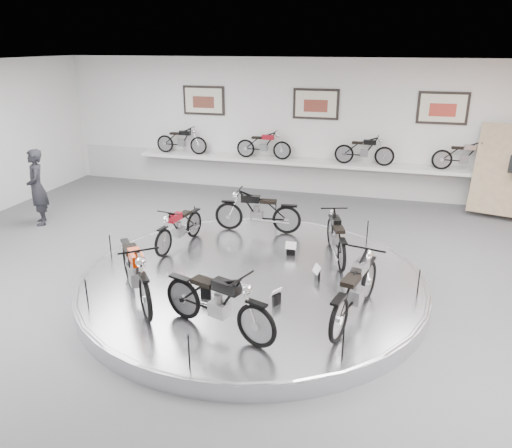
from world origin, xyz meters
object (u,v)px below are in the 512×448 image
(display_platform, at_px, (252,282))
(bike_e, at_px, (218,301))
(bike_c, at_px, (179,227))
(bike_a, at_px, (336,236))
(bike_f, at_px, (355,289))
(bike_d, at_px, (135,270))
(visitor, at_px, (37,187))
(shelf, at_px, (312,163))
(bike_b, at_px, (258,211))

(display_platform, bearing_deg, bike_e, -88.45)
(display_platform, xyz_separation_m, bike_c, (-1.88, 0.93, 0.59))
(bike_a, xyz_separation_m, bike_f, (0.58, -2.30, 0.06))
(bike_a, bearing_deg, bike_d, 114.49)
(bike_e, height_order, visitor, visitor)
(shelf, relative_size, bike_f, 6.14)
(bike_e, bearing_deg, bike_a, 86.55)
(bike_a, relative_size, bike_f, 0.89)
(bike_d, distance_m, bike_e, 1.75)
(bike_f, bearing_deg, shelf, 28.06)
(display_platform, relative_size, bike_c, 4.24)
(bike_a, relative_size, bike_e, 0.91)
(bike_c, relative_size, bike_d, 0.81)
(bike_d, distance_m, visitor, 5.77)
(bike_e, bearing_deg, visitor, 166.34)
(display_platform, bearing_deg, bike_f, -28.66)
(shelf, relative_size, bike_e, 6.31)
(display_platform, xyz_separation_m, bike_f, (1.97, -1.08, 0.68))
(bike_d, bearing_deg, shelf, 128.73)
(bike_f, relative_size, visitor, 0.93)
(bike_d, height_order, bike_e, bike_d)
(bike_c, xyz_separation_m, visitor, (-4.35, 1.09, 0.22))
(shelf, xyz_separation_m, bike_c, (-1.88, -5.47, -0.26))
(bike_f, xyz_separation_m, visitor, (-8.20, 3.10, 0.14))
(bike_b, xyz_separation_m, bike_f, (2.49, -3.30, 0.03))
(bike_f, bearing_deg, bike_d, 109.01)
(shelf, relative_size, bike_c, 7.29)
(display_platform, xyz_separation_m, bike_d, (-1.60, -1.43, 0.70))
(shelf, distance_m, bike_d, 8.00)
(display_platform, bearing_deg, shelf, 90.00)
(bike_a, distance_m, visitor, 7.66)
(bike_d, relative_size, visitor, 0.96)
(bike_d, xyz_separation_m, visitor, (-4.63, 3.45, 0.12))
(shelf, height_order, bike_c, bike_c)
(bike_b, bearing_deg, bike_e, 93.27)
(bike_a, bearing_deg, bike_e, 140.42)
(shelf, height_order, bike_a, bike_a)
(shelf, height_order, bike_b, bike_b)
(bike_a, height_order, visitor, visitor)
(bike_c, height_order, bike_f, bike_f)
(bike_c, distance_m, visitor, 4.49)
(bike_d, xyz_separation_m, bike_e, (1.66, -0.57, -0.03))
(bike_c, height_order, bike_d, bike_d)
(display_platform, distance_m, bike_a, 1.95)
(bike_e, distance_m, bike_f, 2.13)
(shelf, distance_m, bike_e, 8.41)
(bike_e, xyz_separation_m, bike_f, (1.91, 0.93, 0.01))
(bike_c, height_order, visitor, visitor)
(visitor, bearing_deg, bike_d, 14.46)
(bike_a, bearing_deg, bike_c, 78.07)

